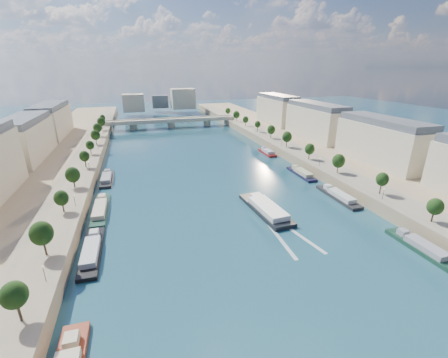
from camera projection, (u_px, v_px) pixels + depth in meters
ground at (206, 177)px, 144.87m from camera, size 700.00×700.00×0.00m
quay_left at (38, 188)px, 124.88m from camera, size 44.00×520.00×5.00m
quay_right at (334, 159)px, 163.11m from camera, size 44.00×520.00×5.00m
pave_left at (76, 178)px, 127.97m from camera, size 14.00×520.00×0.10m
pave_right at (310, 157)px, 158.24m from camera, size 14.00×520.00×0.10m
trees_left at (79, 165)px, 128.40m from camera, size 4.80×268.80×8.26m
trees_right at (298, 143)px, 164.79m from camera, size 4.80×268.80×8.26m
lamps_left at (83, 179)px, 119.22m from camera, size 0.36×200.36×4.28m
lamps_right at (298, 150)px, 160.58m from camera, size 0.36×200.36×4.28m
buildings_left at (4, 150)px, 127.32m from camera, size 16.00×226.00×23.20m
buildings_right at (344, 129)px, 172.46m from camera, size 16.00×226.00×23.20m
skyline at (164, 100)px, 337.78m from camera, size 79.00×42.00×22.00m
bridge at (171, 122)px, 260.81m from camera, size 112.00×12.00×8.15m
tour_barge at (266, 209)px, 109.20m from camera, size 10.43×29.48×3.93m
wake at (287, 234)px, 94.70m from camera, size 10.75×26.03×0.04m
moored_barges_left at (96, 230)px, 95.43m from camera, size 5.00×124.37×3.60m
moored_barges_right at (349, 203)px, 114.89m from camera, size 5.00×160.59×3.60m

